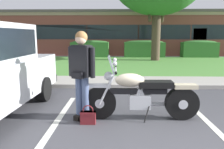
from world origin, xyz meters
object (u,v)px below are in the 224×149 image
object	(u,v)px
brick_building	(135,33)
motorcycle	(145,95)
handbag	(88,116)
hedge_left	(90,48)
hedge_center_right	(199,49)
hedge_center_left	(144,49)
rider_person	(82,69)

from	to	relation	value
brick_building	motorcycle	bearing A→B (deg)	-93.29
handbag	brick_building	world-z (taller)	brick_building
hedge_left	hedge_center_right	bearing A→B (deg)	0.00
hedge_center_right	hedge_left	bearing A→B (deg)	-180.00
hedge_center_left	hedge_left	bearing A→B (deg)	180.00
hedge_center_left	brick_building	distance (m)	5.44
handbag	hedge_center_right	xyz separation A→B (m)	(6.31, 12.29, 0.51)
hedge_left	hedge_center_left	bearing A→B (deg)	0.00
motorcycle	rider_person	xyz separation A→B (m)	(-1.21, -0.07, 0.50)
motorcycle	hedge_center_left	world-z (taller)	motorcycle
hedge_center_right	rider_person	bearing A→B (deg)	-118.10
motorcycle	hedge_center_left	xyz separation A→B (m)	(1.33, 12.00, 0.16)
motorcycle	hedge_center_right	bearing A→B (deg)	66.44
rider_person	hedge_center_right	xyz separation A→B (m)	(6.44, 12.07, -0.34)
hedge_left	brick_building	xyz separation A→B (m)	(3.57, 5.31, 1.11)
motorcycle	hedge_left	world-z (taller)	motorcycle
hedge_center_left	brick_building	world-z (taller)	brick_building
hedge_left	hedge_center_left	size ratio (longest dim) A/B	0.94
motorcycle	hedge_center_right	distance (m)	13.09
hedge_left	hedge_center_right	size ratio (longest dim) A/B	1.09
hedge_left	hedge_center_right	world-z (taller)	same
brick_building	rider_person	bearing A→B (deg)	-97.24
hedge_center_left	hedge_center_right	xyz separation A→B (m)	(3.90, 0.00, 0.00)
motorcycle	brick_building	bearing A→B (deg)	86.71
handbag	hedge_center_right	world-z (taller)	hedge_center_right
hedge_left	brick_building	distance (m)	6.49
rider_person	brick_building	world-z (taller)	brick_building
motorcycle	rider_person	distance (m)	1.32
hedge_center_right	handbag	bearing A→B (deg)	-117.18
hedge_center_left	handbag	bearing A→B (deg)	-101.09
rider_person	hedge_left	world-z (taller)	rider_person
hedge_center_right	brick_building	bearing A→B (deg)	128.57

